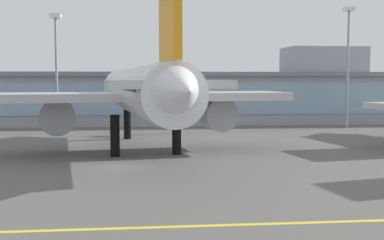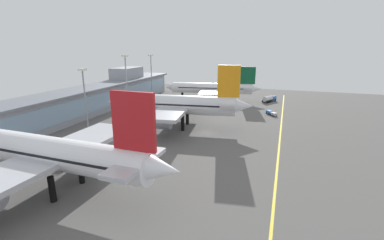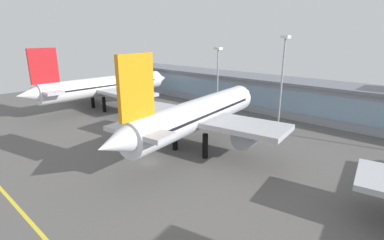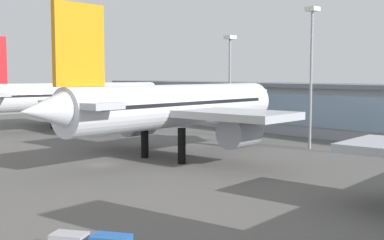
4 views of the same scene
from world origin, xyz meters
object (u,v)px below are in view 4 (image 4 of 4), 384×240
(apron_light_mast_west, at_px, (312,56))
(apron_light_mast_centre, at_px, (230,69))
(airliner_near_right, at_px, (176,107))
(airliner_near_left, at_px, (72,97))

(apron_light_mast_west, distance_m, apron_light_mast_centre, 20.80)
(airliner_near_right, xyz_separation_m, apron_light_mast_centre, (-13.82, 24.41, 5.74))
(apron_light_mast_west, bearing_deg, airliner_near_right, -106.81)
(airliner_near_left, height_order, airliner_near_right, airliner_near_right)
(apron_light_mast_centre, bearing_deg, apron_light_mast_west, -5.13)
(airliner_near_left, relative_size, apron_light_mast_west, 2.23)
(airliner_near_left, xyz_separation_m, airliner_near_right, (45.17, -6.52, 0.30))
(airliner_near_right, bearing_deg, airliner_near_left, 73.78)
(airliner_near_left, bearing_deg, airliner_near_right, -96.92)
(airliner_near_right, bearing_deg, apron_light_mast_centre, 21.50)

